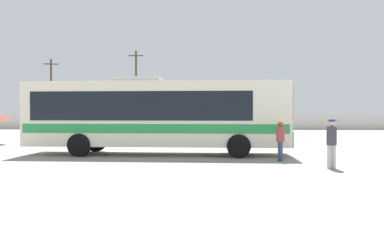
# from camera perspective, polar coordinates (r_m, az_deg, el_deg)

# --- Properties ---
(ground_plane) EXTENTS (300.00, 300.00, 0.00)m
(ground_plane) POSITION_cam_1_polar(r_m,az_deg,el_deg) (30.34, -1.06, -2.70)
(ground_plane) COLOR gray
(perimeter_wall) EXTENTS (80.00, 0.30, 1.81)m
(perimeter_wall) POSITION_cam_1_polar(r_m,az_deg,el_deg) (48.19, 0.31, -0.24)
(perimeter_wall) COLOR beige
(perimeter_wall) RESTS_ON ground_plane
(coach_bus_cream_green) EXTENTS (12.26, 2.99, 3.64)m
(coach_bus_cream_green) POSITION_cam_1_polar(r_m,az_deg,el_deg) (19.45, -5.21, 0.92)
(coach_bus_cream_green) COLOR silver
(coach_bus_cream_green) RESTS_ON ground_plane
(attendant_by_bus_door) EXTENTS (0.38, 0.38, 1.65)m
(attendant_by_bus_door) POSITION_cam_1_polar(r_m,az_deg,el_deg) (17.09, 12.13, -2.47)
(attendant_by_bus_door) COLOR #33476B
(attendant_by_bus_door) RESTS_ON ground_plane
(passenger_waiting_on_apron) EXTENTS (0.41, 0.41, 1.74)m
(passenger_waiting_on_apron) POSITION_cam_1_polar(r_m,az_deg,el_deg) (15.31, 18.76, -2.72)
(passenger_waiting_on_apron) COLOR #B7B2A8
(passenger_waiting_on_apron) RESTS_ON ground_plane
(parked_car_leftmost_red) EXTENTS (4.20, 2.00, 1.43)m
(parked_car_leftmost_red) POSITION_cam_1_polar(r_m,az_deg,el_deg) (45.41, -11.21, -0.51)
(parked_car_leftmost_red) COLOR red
(parked_car_leftmost_red) RESTS_ON ground_plane
(parked_car_second_white) EXTENTS (4.42, 2.03, 1.50)m
(parked_car_second_white) POSITION_cam_1_polar(r_m,az_deg,el_deg) (43.98, -3.83, -0.51)
(parked_car_second_white) COLOR silver
(parked_car_second_white) RESTS_ON ground_plane
(utility_pole_near) EXTENTS (1.78, 0.53, 8.60)m
(utility_pole_near) POSITION_cam_1_polar(r_m,az_deg,el_deg) (54.07, -18.91, 3.64)
(utility_pole_near) COLOR #4C3823
(utility_pole_near) RESTS_ON ground_plane
(utility_pole_far) EXTENTS (1.80, 0.24, 9.50)m
(utility_pole_far) POSITION_cam_1_polar(r_m,az_deg,el_deg) (50.69, -7.75, 4.37)
(utility_pole_far) COLOR #4C3823
(utility_pole_far) RESTS_ON ground_plane
(roadside_tree_left) EXTENTS (4.49, 4.49, 6.35)m
(roadside_tree_left) POSITION_cam_1_polar(r_m,az_deg,el_deg) (57.82, -14.89, 3.44)
(roadside_tree_left) COLOR brown
(roadside_tree_left) RESTS_ON ground_plane
(roadside_tree_midleft) EXTENTS (3.81, 3.81, 6.00)m
(roadside_tree_midleft) POSITION_cam_1_polar(r_m,az_deg,el_deg) (50.94, -4.00, 3.72)
(roadside_tree_midleft) COLOR brown
(roadside_tree_midleft) RESTS_ON ground_plane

